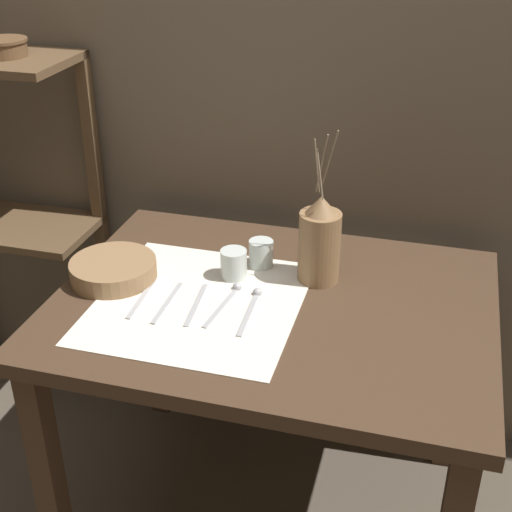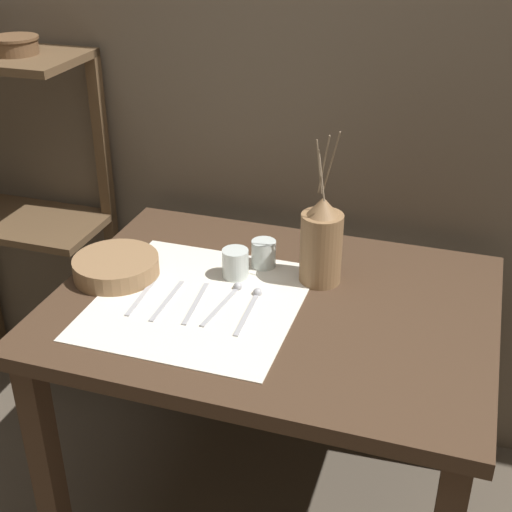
{
  "view_description": "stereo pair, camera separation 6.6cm",
  "coord_description": "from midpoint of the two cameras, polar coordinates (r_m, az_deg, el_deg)",
  "views": [
    {
      "loc": [
        0.36,
        -1.47,
        1.69
      ],
      "look_at": [
        -0.04,
        0.0,
        0.86
      ],
      "focal_mm": 50.0,
      "sensor_mm": 36.0,
      "label": 1
    },
    {
      "loc": [
        0.43,
        -1.45,
        1.69
      ],
      "look_at": [
        -0.04,
        0.0,
        0.86
      ],
      "focal_mm": 50.0,
      "sensor_mm": 36.0,
      "label": 2
    }
  ],
  "objects": [
    {
      "name": "fork_outer",
      "position": [
        1.79,
        -8.18,
        -3.72
      ],
      "size": [
        0.01,
        0.19,
        0.0
      ],
      "color": "#A8A8AD",
      "rests_on": "wooden_table"
    },
    {
      "name": "stone_wall_back",
      "position": [
        2.08,
        4.24,
        14.81
      ],
      "size": [
        7.0,
        0.06,
        2.4
      ],
      "color": "brown",
      "rests_on": "ground_plane"
    },
    {
      "name": "wooden_bowl",
      "position": [
        1.91,
        -12.31,
        -1.11
      ],
      "size": [
        0.23,
        0.23,
        0.05
      ],
      "color": "#8E6B47",
      "rests_on": "wooden_table"
    },
    {
      "name": "wooden_shelf_unit",
      "position": [
        2.43,
        -20.47,
        6.49
      ],
      "size": [
        0.59,
        0.3,
        1.22
      ],
      "color": "brown",
      "rests_on": "ground_plane"
    },
    {
      "name": "fork_inner",
      "position": [
        1.77,
        -5.88,
        -3.9
      ],
      "size": [
        0.03,
        0.19,
        0.0
      ],
      "color": "#A8A8AD",
      "rests_on": "wooden_table"
    },
    {
      "name": "ground_plane",
      "position": [
        2.27,
        0.24,
        -19.66
      ],
      "size": [
        12.0,
        12.0,
        0.0
      ],
      "primitive_type": "plane",
      "color": "brown"
    },
    {
      "name": "wooden_table",
      "position": [
        1.84,
        0.29,
        -6.24
      ],
      "size": [
        1.09,
        0.83,
        0.74
      ],
      "color": "#422D1E",
      "rests_on": "ground_plane"
    },
    {
      "name": "spoon_inner",
      "position": [
        1.8,
        -3.07,
        -3.14
      ],
      "size": [
        0.04,
        0.21,
        0.02
      ],
      "color": "#A8A8AD",
      "rests_on": "wooden_table"
    },
    {
      "name": "knife_center",
      "position": [
        1.81,
        -10.17,
        -3.33
      ],
      "size": [
        0.02,
        0.19,
        0.0
      ],
      "color": "#A8A8AD",
      "rests_on": "wooden_table"
    },
    {
      "name": "spoon_outer",
      "position": [
        1.77,
        -1.24,
        -3.62
      ],
      "size": [
        0.03,
        0.21,
        0.02
      ],
      "color": "#A8A8AD",
      "rests_on": "wooden_table"
    },
    {
      "name": "glass_tumbler_far",
      "position": [
        1.92,
        -0.58,
        0.2
      ],
      "size": [
        0.07,
        0.07,
        0.07
      ],
      "color": "silver",
      "rests_on": "wooden_table"
    },
    {
      "name": "linen_cloth",
      "position": [
        1.78,
        -5.68,
        -3.71
      ],
      "size": [
        0.5,
        0.53,
        0.0
      ],
      "color": "silver",
      "rests_on": "wooden_table"
    },
    {
      "name": "glass_tumbler_near",
      "position": [
        1.86,
        -2.82,
        -0.64
      ],
      "size": [
        0.07,
        0.07,
        0.08
      ],
      "color": "silver",
      "rests_on": "wooden_table"
    },
    {
      "name": "pitcher_with_flowers",
      "position": [
        1.83,
        4.07,
        1.13
      ],
      "size": [
        0.11,
        0.11,
        0.41
      ],
      "color": "olive",
      "rests_on": "wooden_table"
    },
    {
      "name": "metal_pot_small",
      "position": [
        2.24,
        -20.42,
        15.44
      ],
      "size": [
        0.14,
        0.14,
        0.05
      ],
      "color": "brown",
      "rests_on": "wooden_shelf_unit"
    }
  ]
}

